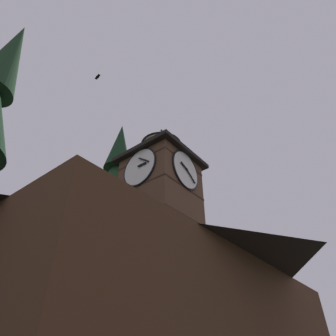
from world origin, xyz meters
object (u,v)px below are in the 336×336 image
(flying_bird_high, at_px, (97,77))
(building_main, at_px, (155,307))
(clock_tower, at_px, (161,184))
(pine_tree_behind, at_px, (107,248))
(moon, at_px, (65,294))

(flying_bird_high, bearing_deg, building_main, 142.21)
(building_main, relative_size, clock_tower, 2.20)
(building_main, bearing_deg, pine_tree_behind, -102.07)
(flying_bird_high, bearing_deg, moon, -123.71)
(clock_tower, bearing_deg, building_main, 29.85)
(pine_tree_behind, distance_m, moon, 35.58)
(pine_tree_behind, relative_size, flying_bird_high, 34.04)
(building_main, height_order, pine_tree_behind, pine_tree_behind)
(clock_tower, height_order, flying_bird_high, flying_bird_high)
(clock_tower, bearing_deg, pine_tree_behind, -93.15)
(building_main, height_order, clock_tower, clock_tower)
(building_main, relative_size, pine_tree_behind, 0.92)
(pine_tree_behind, height_order, moon, pine_tree_behind)
(building_main, height_order, moon, moon)
(moon, distance_m, flying_bird_high, 40.18)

